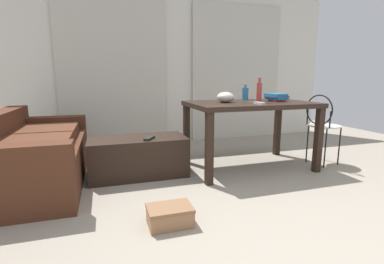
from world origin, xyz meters
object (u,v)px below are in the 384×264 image
(bottle_far, at_px, (259,92))
(tv_remote_on_table, at_px, (259,103))
(bottle_near, at_px, (245,94))
(shoebox, at_px, (170,216))
(book_stack, at_px, (276,97))
(scissors, at_px, (249,101))
(bowl, at_px, (225,97))
(couch, at_px, (32,155))
(craft_table, at_px, (250,111))
(wire_chair, at_px, (322,121))
(coffee_table, at_px, (138,157))
(tv_remote_primary, at_px, (149,138))

(bottle_far, xyz_separation_m, tv_remote_on_table, (-0.09, -0.16, -0.10))
(bottle_near, bearing_deg, shoebox, -134.25)
(book_stack, height_order, shoebox, book_stack)
(bottle_far, relative_size, scissors, 2.77)
(bottle_far, relative_size, bowl, 1.40)
(couch, relative_size, bowl, 9.11)
(couch, relative_size, craft_table, 1.28)
(bottle_far, distance_m, scissors, 0.23)
(wire_chair, height_order, bowl, bowl)
(scissors, height_order, shoebox, scissors)
(shoebox, bearing_deg, craft_table, 40.75)
(couch, relative_size, bottle_far, 6.51)
(bowl, bearing_deg, tv_remote_on_table, -53.76)
(coffee_table, relative_size, shoebox, 3.21)
(bottle_near, height_order, bowl, bottle_near)
(book_stack, distance_m, shoebox, 2.00)
(craft_table, distance_m, tv_remote_on_table, 0.32)
(craft_table, bearing_deg, tv_remote_on_table, -101.91)
(coffee_table, xyz_separation_m, tv_remote_primary, (0.11, -0.12, 0.22))
(couch, xyz_separation_m, tv_remote_primary, (1.13, -0.20, 0.14))
(tv_remote_primary, bearing_deg, scissors, 36.63)
(bottle_far, distance_m, shoebox, 1.71)
(wire_chair, distance_m, bowl, 1.22)
(bottle_far, bearing_deg, bottle_near, 82.65)
(book_stack, height_order, tv_remote_on_table, book_stack)
(bottle_far, relative_size, tv_remote_primary, 1.52)
(coffee_table, xyz_separation_m, bowl, (0.97, -0.08, 0.62))
(couch, distance_m, tv_remote_on_table, 2.34)
(coffee_table, bearing_deg, craft_table, -4.81)
(wire_chair, height_order, book_stack, book_stack)
(craft_table, bearing_deg, bowl, 174.45)
(wire_chair, distance_m, bottle_far, 0.92)
(couch, height_order, bottle_far, bottle_far)
(wire_chair, relative_size, bottle_far, 3.12)
(craft_table, relative_size, shoebox, 4.38)
(bowl, height_order, book_stack, bowl)
(bowl, bearing_deg, shoebox, -130.25)
(craft_table, distance_m, wire_chair, 0.90)
(bottle_near, xyz_separation_m, scissors, (-0.06, -0.21, -0.08))
(couch, xyz_separation_m, wire_chair, (3.17, -0.35, 0.25))
(wire_chair, height_order, bottle_far, bottle_far)
(book_stack, bearing_deg, tv_remote_primary, -178.84)
(tv_remote_on_table, bearing_deg, couch, 167.12)
(bottle_near, relative_size, bowl, 0.97)
(bowl, distance_m, tv_remote_on_table, 0.40)
(wire_chair, xyz_separation_m, scissors, (-0.86, 0.23, 0.23))
(book_stack, bearing_deg, tv_remote_on_table, -142.93)
(scissors, bearing_deg, book_stack, -9.24)
(bowl, xyz_separation_m, book_stack, (0.65, -0.01, -0.01))
(couch, bearing_deg, scissors, -2.98)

